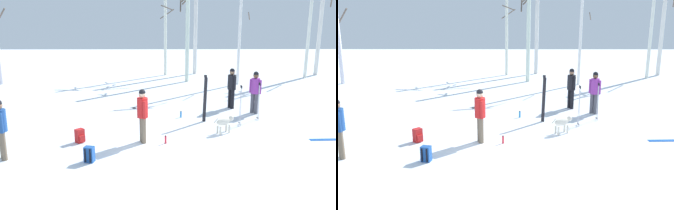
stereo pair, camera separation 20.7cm
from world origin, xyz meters
The scene contains 20 objects.
ground_plane centered at (0.00, 0.00, 0.00)m, with size 60.00×60.00×0.00m, color white.
person_0 centered at (2.56, 4.98, 0.98)m, with size 0.34×0.48×1.72m.
person_1 centered at (-0.97, 0.79, 0.98)m, with size 0.34×0.50×1.72m.
person_2 centered at (-4.80, -0.54, 0.98)m, with size 0.34×0.46×1.72m.
person_3 centered at (3.36, 4.15, 0.98)m, with size 0.42×0.38×1.72m.
dog centered at (1.75, 1.67, 0.39)m, with size 0.79×0.52×0.57m.
ski_pair_planted_0 centered at (1.21, 3.01, 0.88)m, with size 0.15×0.11×1.78m.
ski_pair_lying_1 centered at (-1.62, 4.89, 0.01)m, with size 1.62×0.74×0.05m.
ski_poles_0 centered at (3.28, 3.24, 0.77)m, with size 0.07×0.24×1.44m.
ski_poles_1 centered at (2.44, 2.52, 0.79)m, with size 0.07×0.26×1.48m.
backpack_0 centered at (-2.36, -0.75, 0.21)m, with size 0.30×0.32×0.44m.
backpack_1 centered at (-2.96, 0.80, 0.21)m, with size 0.35×0.34×0.44m.
water_bottle_0 centered at (0.35, 3.56, 0.13)m, with size 0.07×0.07×0.26m.
water_bottle_1 centered at (-0.26, 0.67, 0.12)m, with size 0.07×0.07×0.26m.
birch_tree_1 centered at (-0.24, 13.41, 3.27)m, with size 1.38×1.39×6.19m.
birch_tree_2 centered at (1.03, 11.16, 3.04)m, with size 0.96×0.91×5.89m.
birch_tree_3 centered at (1.73, 13.91, 3.27)m, with size 1.27×1.28×6.38m.
birch_tree_4 centered at (3.87, 10.18, 3.24)m, with size 1.36×1.02×6.42m.
birch_tree_5 centered at (8.48, 12.23, 3.26)m, with size 1.19×1.20×6.50m.
birch_tree_6 centered at (9.60, 13.33, 3.95)m, with size 1.42×1.42×7.74m.
Camera 1 is at (-0.29, -10.13, 4.02)m, focal length 39.00 mm.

